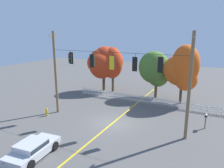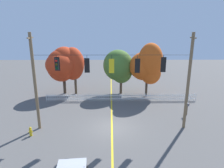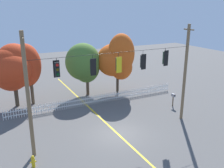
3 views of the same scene
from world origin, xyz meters
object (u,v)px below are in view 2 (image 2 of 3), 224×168
traffic_signal_eastbound_side (87,65)px  traffic_signal_northbound_secondary (163,64)px  autumn_oak_far_east (119,67)px  fire_hydrant (31,131)px  traffic_signal_southbound_primary (112,66)px  roadside_mailbox (187,105)px  autumn_maple_mid (72,63)px  autumn_maple_near_fence (62,64)px  traffic_signal_northbound_primary (57,64)px  autumn_maple_far_west (148,66)px  traffic_signal_westbound_side (137,65)px

traffic_signal_eastbound_side → traffic_signal_northbound_secondary: (6.30, -0.00, 0.06)m
autumn_oak_far_east → fire_hydrant: autumn_oak_far_east is taller
fire_hydrant → traffic_signal_southbound_primary: bearing=11.2°
fire_hydrant → roadside_mailbox: bearing=15.5°
traffic_signal_eastbound_side → roadside_mailbox: bearing=15.3°
autumn_maple_mid → fire_hydrant: bearing=-97.6°
traffic_signal_eastbound_side → traffic_signal_southbound_primary: same height
traffic_signal_northbound_secondary → roadside_mailbox: (3.54, 2.70, -4.71)m
autumn_oak_far_east → roadside_mailbox: size_ratio=4.42×
autumn_maple_near_fence → traffic_signal_northbound_primary: bearing=-78.6°
traffic_signal_northbound_secondary → autumn_maple_near_fence: bearing=137.8°
traffic_signal_northbound_primary → autumn_oak_far_east: traffic_signal_northbound_primary is taller
traffic_signal_northbound_secondary → autumn_maple_near_fence: size_ratio=0.22×
autumn_maple_far_west → fire_hydrant: autumn_maple_far_west is taller
traffic_signal_northbound_secondary → autumn_maple_mid: bearing=132.9°
autumn_maple_far_west → roadside_mailbox: (3.12, -6.23, -2.97)m
autumn_maple_mid → autumn_oak_far_east: autumn_maple_mid is taller
traffic_signal_northbound_secondary → autumn_oak_far_east: traffic_signal_northbound_secondary is taller
traffic_signal_westbound_side → autumn_maple_near_fence: traffic_signal_westbound_side is taller
traffic_signal_westbound_side → autumn_maple_near_fence: size_ratio=0.23×
traffic_signal_southbound_primary → autumn_oak_far_east: size_ratio=0.25×
autumn_maple_near_fence → autumn_maple_mid: autumn_maple_near_fence is taller
autumn_oak_far_east → traffic_signal_northbound_primary: bearing=-119.1°
traffic_signal_westbound_side → roadside_mailbox: size_ratio=1.09×
traffic_signal_southbound_primary → autumn_oak_far_east: (1.10, 10.13, -2.05)m
autumn_maple_mid → traffic_signal_northbound_secondary: bearing=-47.1°
traffic_signal_westbound_side → autumn_maple_mid: (-7.36, 10.23, -1.55)m
autumn_oak_far_east → roadside_mailbox: 10.34m
traffic_signal_westbound_side → autumn_maple_near_fence: bearing=131.5°
traffic_signal_westbound_side → autumn_maple_mid: bearing=125.8°
fire_hydrant → autumn_maple_near_fence: bearing=88.6°
traffic_signal_northbound_primary → traffic_signal_southbound_primary: size_ratio=0.89×
traffic_signal_northbound_secondary → autumn_maple_near_fence: 14.64m
traffic_signal_southbound_primary → roadside_mailbox: 9.46m
autumn_oak_far_east → autumn_maple_far_west: (3.59, -1.20, 0.42)m
roadside_mailbox → autumn_maple_far_west: bearing=116.6°
traffic_signal_eastbound_side → traffic_signal_northbound_secondary: same height
traffic_signal_southbound_primary → fire_hydrant: size_ratio=1.83×
autumn_maple_near_fence → autumn_oak_far_east: (7.60, 0.36, -0.49)m
traffic_signal_eastbound_side → traffic_signal_westbound_side: bearing=0.0°
traffic_signal_northbound_primary → fire_hydrant: (-2.24, -1.35, -5.45)m
traffic_signal_eastbound_side → roadside_mailbox: size_ratio=1.07×
autumn_oak_far_east → autumn_maple_far_west: bearing=-18.5°
autumn_maple_near_fence → roadside_mailbox: bearing=-26.3°
traffic_signal_southbound_primary → autumn_maple_far_west: 10.22m
traffic_signal_eastbound_side → autumn_oak_far_east: size_ratio=0.24×
autumn_maple_near_fence → autumn_maple_far_west: (11.19, -0.85, -0.08)m
traffic_signal_northbound_primary → traffic_signal_westbound_side: size_ratio=0.90×
traffic_signal_northbound_primary → traffic_signal_westbound_side: same height
traffic_signal_southbound_primary → autumn_maple_near_fence: (-6.50, 9.77, -1.56)m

